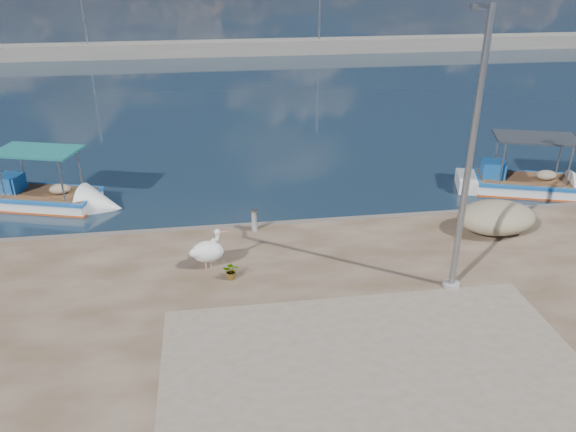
{
  "coord_description": "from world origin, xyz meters",
  "views": [
    {
      "loc": [
        -2.15,
        -11.14,
        8.51
      ],
      "look_at": [
        0.0,
        3.8,
        1.3
      ],
      "focal_mm": 35.0,
      "sensor_mm": 36.0,
      "label": 1
    }
  ],
  "objects_px": {
    "boat_left": "(45,200)",
    "lamp_post": "(468,168)",
    "bollard_near": "(254,219)",
    "pelican": "(208,251)",
    "boat_right": "(525,186)"
  },
  "relations": [
    {
      "from": "boat_right",
      "to": "bollard_near",
      "type": "xyz_separation_m",
      "value": [
        -10.74,
        -2.86,
        0.68
      ]
    },
    {
      "from": "lamp_post",
      "to": "bollard_near",
      "type": "distance_m",
      "value": 6.86
    },
    {
      "from": "pelican",
      "to": "lamp_post",
      "type": "distance_m",
      "value": 7.09
    },
    {
      "from": "boat_left",
      "to": "lamp_post",
      "type": "relative_size",
      "value": 0.78
    },
    {
      "from": "boat_left",
      "to": "boat_right",
      "type": "relative_size",
      "value": 0.97
    },
    {
      "from": "boat_left",
      "to": "bollard_near",
      "type": "xyz_separation_m",
      "value": [
        7.33,
        -4.11,
        0.69
      ]
    },
    {
      "from": "boat_right",
      "to": "pelican",
      "type": "bearing_deg",
      "value": -140.1
    },
    {
      "from": "boat_right",
      "to": "lamp_post",
      "type": "bearing_deg",
      "value": -113.36
    },
    {
      "from": "boat_left",
      "to": "lamp_post",
      "type": "xyz_separation_m",
      "value": [
        12.16,
        -8.03,
        3.6
      ]
    },
    {
      "from": "lamp_post",
      "to": "bollard_near",
      "type": "relative_size",
      "value": 9.93
    },
    {
      "from": "boat_right",
      "to": "bollard_near",
      "type": "distance_m",
      "value": 11.13
    },
    {
      "from": "pelican",
      "to": "lamp_post",
      "type": "relative_size",
      "value": 0.17
    },
    {
      "from": "boat_left",
      "to": "pelican",
      "type": "bearing_deg",
      "value": -29.9
    },
    {
      "from": "boat_right",
      "to": "pelican",
      "type": "xyz_separation_m",
      "value": [
        -12.19,
        -4.96,
        0.84
      ]
    },
    {
      "from": "pelican",
      "to": "bollard_near",
      "type": "height_order",
      "value": "pelican"
    }
  ]
}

